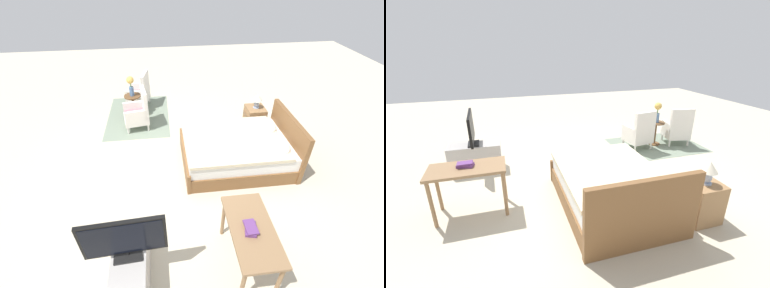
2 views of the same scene
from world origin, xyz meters
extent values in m
plane|color=beige|center=(0.00, 0.00, 0.00)|extent=(16.00, 16.00, 0.00)
cube|color=gray|center=(-2.05, -0.86, 0.00)|extent=(2.10, 1.50, 0.01)
cube|color=brown|center=(0.01, 1.10, 0.14)|extent=(1.46, 2.03, 0.28)
cube|color=white|center=(0.01, 1.10, 0.40)|extent=(1.40, 1.95, 0.24)
cube|color=beige|center=(0.01, 1.02, 0.55)|extent=(1.44, 1.79, 0.06)
cube|color=brown|center=(0.02, 2.07, 0.48)|extent=(1.48, 0.09, 0.96)
cube|color=brown|center=(0.01, 0.12, 0.20)|extent=(1.48, 0.07, 0.40)
ellipsoid|color=white|center=(-0.31, 1.81, 0.59)|extent=(0.44, 0.28, 0.14)
ellipsoid|color=white|center=(0.34, 1.81, 0.59)|extent=(0.44, 0.28, 0.14)
cylinder|color=white|center=(-2.85, -1.04, 0.09)|extent=(0.04, 0.04, 0.16)
cylinder|color=white|center=(-2.40, -1.13, 0.09)|extent=(0.04, 0.04, 0.16)
cylinder|color=white|center=(-2.76, -0.59, 0.09)|extent=(0.04, 0.04, 0.16)
cylinder|color=white|center=(-2.31, -0.68, 0.09)|extent=(0.04, 0.04, 0.16)
cube|color=white|center=(-2.58, -0.86, 0.23)|extent=(0.64, 0.64, 0.12)
cube|color=gray|center=(-2.58, -0.86, 0.34)|extent=(0.59, 0.59, 0.10)
cube|color=white|center=(-2.54, -0.63, 0.61)|extent=(0.55, 0.19, 0.64)
cube|color=white|center=(-2.81, -0.81, 0.42)|extent=(0.17, 0.52, 0.26)
cube|color=white|center=(-2.35, -0.91, 0.42)|extent=(0.17, 0.52, 0.26)
cylinder|color=white|center=(-1.72, -1.12, 0.09)|extent=(0.04, 0.04, 0.16)
cylinder|color=white|center=(-1.26, -1.05, 0.09)|extent=(0.04, 0.04, 0.16)
cylinder|color=white|center=(-1.79, -0.67, 0.09)|extent=(0.04, 0.04, 0.16)
cylinder|color=white|center=(-1.34, -0.59, 0.09)|extent=(0.04, 0.04, 0.16)
cube|color=white|center=(-1.53, -0.86, 0.23)|extent=(0.62, 0.62, 0.12)
cube|color=gray|center=(-1.53, -0.86, 0.34)|extent=(0.57, 0.57, 0.10)
cube|color=white|center=(-1.57, -0.63, 0.61)|extent=(0.55, 0.17, 0.64)
cube|color=white|center=(-1.76, -0.90, 0.42)|extent=(0.15, 0.52, 0.26)
cube|color=white|center=(-1.30, -0.82, 0.42)|extent=(0.15, 0.52, 0.26)
cylinder|color=brown|center=(-2.05, -0.94, 0.01)|extent=(0.28, 0.28, 0.03)
cylinder|color=brown|center=(-2.05, -0.94, 0.28)|extent=(0.06, 0.06, 0.52)
cylinder|color=brown|center=(-2.05, -0.94, 0.56)|extent=(0.40, 0.40, 0.02)
cylinder|color=#4C709E|center=(-2.05, -0.94, 0.68)|extent=(0.11, 0.11, 0.22)
cylinder|color=#477538|center=(-2.05, -0.94, 0.84)|extent=(0.02, 0.02, 0.10)
sphere|color=#E0B251|center=(-2.05, -0.94, 0.96)|extent=(0.17, 0.17, 0.17)
cube|color=#997047|center=(-1.07, 1.82, 0.29)|extent=(0.44, 0.40, 0.58)
cube|color=brown|center=(-1.07, 1.61, 0.41)|extent=(0.37, 0.01, 0.09)
cylinder|color=#9EADC6|center=(-1.07, 1.82, 0.59)|extent=(0.13, 0.13, 0.02)
ellipsoid|color=#9EADC6|center=(-1.07, 1.82, 0.68)|extent=(0.11, 0.11, 0.16)
cone|color=silver|center=(-1.07, 1.82, 0.84)|extent=(0.22, 0.22, 0.15)
cube|color=#B7B2AD|center=(2.07, -0.73, 0.27)|extent=(0.96, 0.40, 0.54)
cube|color=black|center=(2.07, -0.73, 0.55)|extent=(0.22, 0.33, 0.03)
cylinder|color=black|center=(2.07, -0.73, 0.59)|extent=(0.04, 0.04, 0.05)
cube|color=black|center=(2.07, -0.73, 0.88)|extent=(0.09, 0.92, 0.53)
cube|color=black|center=(2.09, -0.73, 0.88)|extent=(0.05, 0.85, 0.48)
cylinder|color=#8E6B47|center=(1.56, 0.50, 0.35)|extent=(0.05, 0.05, 0.70)
cylinder|color=#8E6B47|center=(2.50, 0.50, 0.35)|extent=(0.05, 0.05, 0.70)
cylinder|color=#8E6B47|center=(1.56, 0.92, 0.35)|extent=(0.05, 0.05, 0.70)
cylinder|color=#8E6B47|center=(2.50, 0.92, 0.35)|extent=(0.05, 0.05, 0.70)
cube|color=#8E6B47|center=(2.03, 0.71, 0.72)|extent=(1.04, 0.52, 0.04)
cube|color=#66387A|center=(2.05, 0.68, 0.76)|extent=(0.24, 0.17, 0.04)
cube|color=#66387A|center=(2.05, 0.68, 0.79)|extent=(0.21, 0.14, 0.03)
camera|label=1|loc=(3.74, -0.21, 3.31)|focal=24.00mm
camera|label=2|loc=(1.46, 4.21, 2.36)|focal=24.00mm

